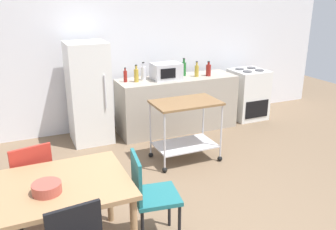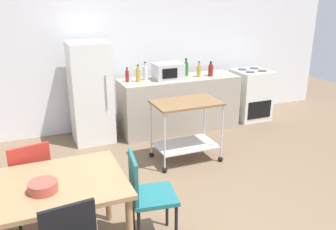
# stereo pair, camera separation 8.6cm
# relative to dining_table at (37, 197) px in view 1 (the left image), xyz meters

# --- Properties ---
(ground_plane) EXTENTS (12.00, 12.00, 0.00)m
(ground_plane) POSITION_rel_dining_table_xyz_m (1.53, -0.11, -0.67)
(ground_plane) COLOR brown
(back_wall) EXTENTS (8.40, 0.12, 2.90)m
(back_wall) POSITION_rel_dining_table_xyz_m (1.53, 3.09, 0.78)
(back_wall) COLOR white
(back_wall) RESTS_ON ground_plane
(kitchen_counter) EXTENTS (2.00, 0.64, 0.90)m
(kitchen_counter) POSITION_rel_dining_table_xyz_m (2.43, 2.49, -0.22)
(kitchen_counter) COLOR #A89E8E
(kitchen_counter) RESTS_ON ground_plane
(dining_table) EXTENTS (1.50, 0.90, 0.75)m
(dining_table) POSITION_rel_dining_table_xyz_m (0.00, 0.00, 0.00)
(dining_table) COLOR #A37A51
(dining_table) RESTS_ON ground_plane
(chair_teal) EXTENTS (0.45, 0.45, 0.89)m
(chair_teal) POSITION_rel_dining_table_xyz_m (0.95, -0.07, -0.15)
(chair_teal) COLOR #1E666B
(chair_teal) RESTS_ON ground_plane
(chair_red) EXTENTS (0.47, 0.47, 0.89)m
(chair_red) POSITION_rel_dining_table_xyz_m (-0.02, 0.65, -0.15)
(chair_red) COLOR #B72D23
(chair_red) RESTS_ON ground_plane
(stove_oven) EXTENTS (0.60, 0.61, 0.92)m
(stove_oven) POSITION_rel_dining_table_xyz_m (3.88, 2.51, -0.22)
(stove_oven) COLOR white
(stove_oven) RESTS_ON ground_plane
(refrigerator) EXTENTS (0.60, 0.63, 1.55)m
(refrigerator) POSITION_rel_dining_table_xyz_m (0.98, 2.59, 0.10)
(refrigerator) COLOR white
(refrigerator) RESTS_ON ground_plane
(kitchen_cart) EXTENTS (0.91, 0.57, 0.85)m
(kitchen_cart) POSITION_rel_dining_table_xyz_m (2.03, 1.37, -0.10)
(kitchen_cart) COLOR brown
(kitchen_cart) RESTS_ON ground_plane
(bottle_vinegar) EXTENTS (0.06, 0.06, 0.23)m
(bottle_vinegar) POSITION_rel_dining_table_xyz_m (1.56, 2.55, 0.32)
(bottle_vinegar) COLOR maroon
(bottle_vinegar) RESTS_ON kitchen_counter
(bottle_soda) EXTENTS (0.07, 0.07, 0.27)m
(bottle_soda) POSITION_rel_dining_table_xyz_m (1.72, 2.49, 0.34)
(bottle_soda) COLOR gold
(bottle_soda) RESTS_ON kitchen_counter
(bottle_soy_sauce) EXTENTS (0.08, 0.08, 0.29)m
(bottle_soy_sauce) POSITION_rel_dining_table_xyz_m (1.87, 2.56, 0.35)
(bottle_soy_sauce) COLOR silver
(bottle_soy_sauce) RESTS_ON kitchen_counter
(microwave) EXTENTS (0.46, 0.35, 0.26)m
(microwave) POSITION_rel_dining_table_xyz_m (2.22, 2.48, 0.36)
(microwave) COLOR silver
(microwave) RESTS_ON kitchen_counter
(bottle_hot_sauce) EXTENTS (0.08, 0.08, 0.29)m
(bottle_hot_sauce) POSITION_rel_dining_table_xyz_m (2.60, 2.59, 0.35)
(bottle_hot_sauce) COLOR #1E6628
(bottle_hot_sauce) RESTS_ON kitchen_counter
(bottle_wine) EXTENTS (0.07, 0.07, 0.25)m
(bottle_wine) POSITION_rel_dining_table_xyz_m (2.76, 2.44, 0.33)
(bottle_wine) COLOR gold
(bottle_wine) RESTS_ON kitchen_counter
(bottle_sesame_oil) EXTENTS (0.08, 0.08, 0.25)m
(bottle_sesame_oil) POSITION_rel_dining_table_xyz_m (2.97, 2.41, 0.33)
(bottle_sesame_oil) COLOR maroon
(bottle_sesame_oil) RESTS_ON kitchen_counter
(fruit_bowl) EXTENTS (0.23, 0.23, 0.08)m
(fruit_bowl) POSITION_rel_dining_table_xyz_m (0.08, -0.11, 0.12)
(fruit_bowl) COLOR #B24C3F
(fruit_bowl) RESTS_ON dining_table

